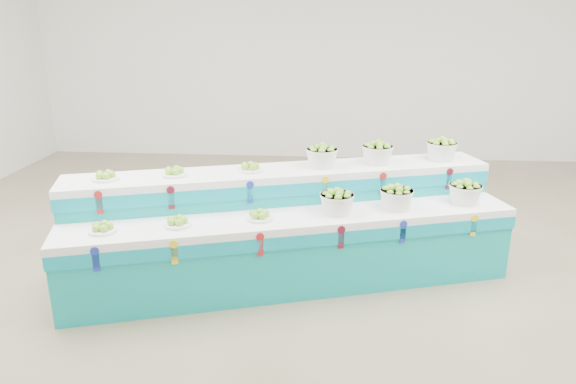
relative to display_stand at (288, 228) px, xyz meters
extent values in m
plane|color=brown|center=(0.20, -0.28, -0.51)|extent=(10.00, 10.00, 0.00)
plane|color=silver|center=(0.20, 4.72, 1.49)|extent=(10.00, 0.00, 10.00)
cylinder|color=white|center=(-1.49, -0.73, 0.26)|extent=(0.30, 0.30, 0.09)
cylinder|color=white|center=(-0.91, -0.55, 0.26)|extent=(0.30, 0.30, 0.09)
cylinder|color=white|center=(-0.23, -0.34, 0.26)|extent=(0.30, 0.30, 0.09)
cylinder|color=white|center=(-1.65, -0.24, 0.56)|extent=(0.30, 0.30, 0.09)
cylinder|color=white|center=(-1.06, -0.06, 0.56)|extent=(0.30, 0.30, 0.09)
cylinder|color=white|center=(-0.38, 0.15, 0.56)|extent=(0.30, 0.30, 0.09)
camera|label=1|loc=(0.38, -4.65, 1.91)|focal=32.79mm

